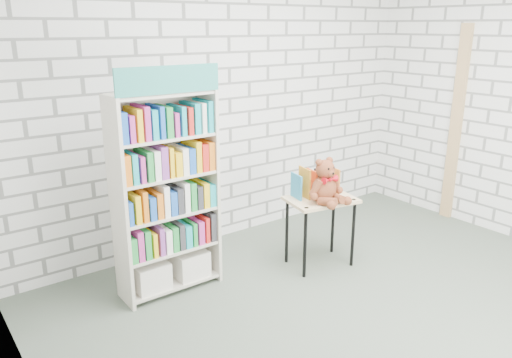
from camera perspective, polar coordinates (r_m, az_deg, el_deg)
ground at (r=3.94m, az=14.33°, el=-15.22°), size 4.50×4.50×0.00m
room_shell at (r=3.36m, az=16.59°, el=11.49°), size 4.52×4.02×2.81m
bookshelf at (r=3.95m, az=-10.27°, el=-1.57°), size 0.81×0.31×1.81m
display_table at (r=4.43m, az=7.41°, el=-3.27°), size 0.65×0.51×0.63m
table_books at (r=4.43m, az=6.85°, el=-0.35°), size 0.44×0.25×0.24m
teddy_bear at (r=4.26m, az=8.02°, el=-0.66°), size 0.36×0.33×0.38m
door_trim at (r=5.82m, az=21.89°, el=5.77°), size 0.05×0.12×2.10m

